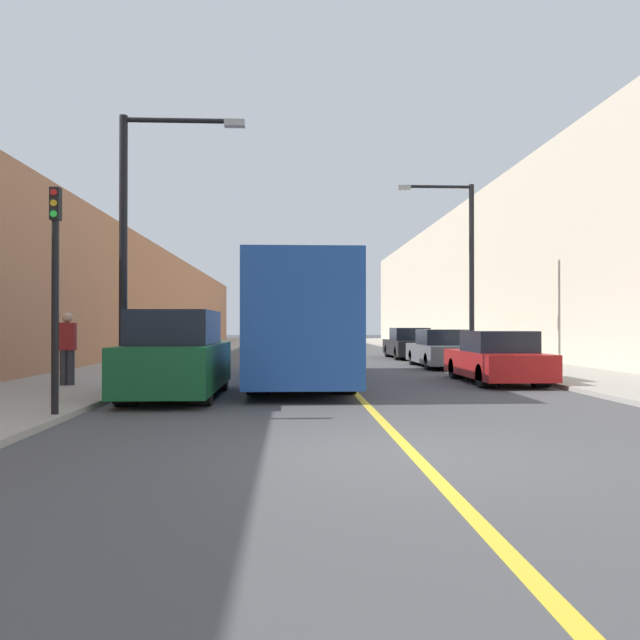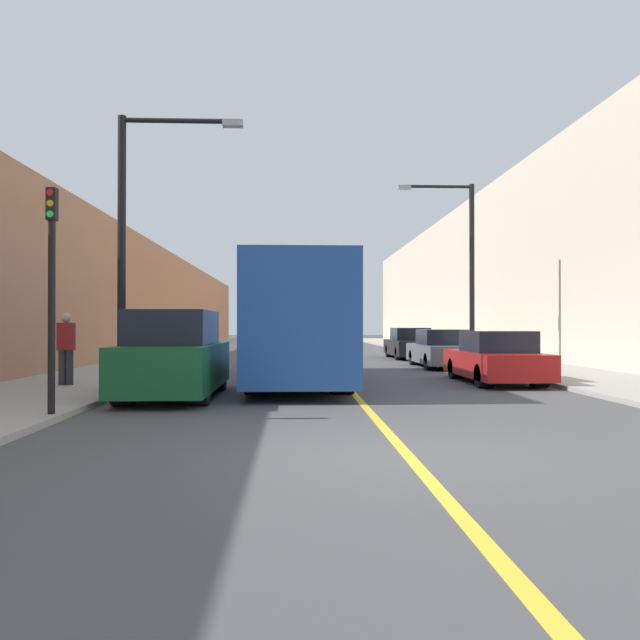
% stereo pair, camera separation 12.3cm
% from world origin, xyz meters
% --- Properties ---
extents(ground_plane, '(200.00, 200.00, 0.00)m').
position_xyz_m(ground_plane, '(0.00, 0.00, 0.00)').
color(ground_plane, '#474749').
extents(sidewalk_left, '(3.84, 72.00, 0.11)m').
position_xyz_m(sidewalk_left, '(-7.21, 30.00, 0.06)').
color(sidewalk_left, '#9E998E').
rests_on(sidewalk_left, ground).
extents(sidewalk_right, '(3.84, 72.00, 0.11)m').
position_xyz_m(sidewalk_right, '(7.21, 30.00, 0.06)').
color(sidewalk_right, '#9E998E').
rests_on(sidewalk_right, ground).
extents(building_row_left, '(4.00, 72.00, 6.21)m').
position_xyz_m(building_row_left, '(-11.13, 30.00, 3.11)').
color(building_row_left, '#B2724C').
rests_on(building_row_left, ground).
extents(building_row_right, '(4.00, 72.00, 9.26)m').
position_xyz_m(building_row_right, '(11.13, 30.00, 4.63)').
color(building_row_right, beige).
rests_on(building_row_right, ground).
extents(road_center_line, '(0.16, 72.00, 0.01)m').
position_xyz_m(road_center_line, '(0.00, 30.00, 0.00)').
color(road_center_line, gold).
rests_on(road_center_line, ground).
extents(bus, '(2.53, 10.73, 3.22)m').
position_xyz_m(bus, '(-1.28, 10.25, 1.72)').
color(bus, '#1E4793').
rests_on(bus, ground).
extents(parked_suv_left, '(1.89, 4.78, 1.93)m').
position_xyz_m(parked_suv_left, '(-4.05, 6.36, 0.89)').
color(parked_suv_left, '#145128').
rests_on(parked_suv_left, ground).
extents(car_right_near, '(1.83, 4.49, 1.45)m').
position_xyz_m(car_right_near, '(4.21, 9.58, 0.66)').
color(car_right_near, maroon).
rests_on(car_right_near, ground).
extents(car_right_mid, '(1.76, 4.73, 1.46)m').
position_xyz_m(car_right_mid, '(4.19, 16.06, 0.66)').
color(car_right_mid, '#51565B').
rests_on(car_right_mid, ground).
extents(car_right_far, '(1.82, 4.76, 1.50)m').
position_xyz_m(car_right_far, '(4.19, 22.46, 0.68)').
color(car_right_far, black).
rests_on(car_right_far, ground).
extents(street_lamp_left, '(3.03, 0.24, 6.59)m').
position_xyz_m(street_lamp_left, '(-5.26, 7.68, 3.98)').
color(street_lamp_left, black).
rests_on(street_lamp_left, sidewalk_left).
extents(street_lamp_right, '(3.03, 0.24, 7.06)m').
position_xyz_m(street_lamp_right, '(5.28, 16.62, 4.22)').
color(street_lamp_right, black).
rests_on(street_lamp_right, sidewalk_right).
extents(traffic_light, '(0.16, 0.18, 3.81)m').
position_xyz_m(traffic_light, '(-5.49, 3.08, 2.20)').
color(traffic_light, black).
rests_on(traffic_light, sidewalk_left).
extents(pedestrian, '(0.40, 0.25, 1.82)m').
position_xyz_m(pedestrian, '(-7.13, 8.29, 1.05)').
color(pedestrian, '#2D2D33').
rests_on(pedestrian, sidewalk_left).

